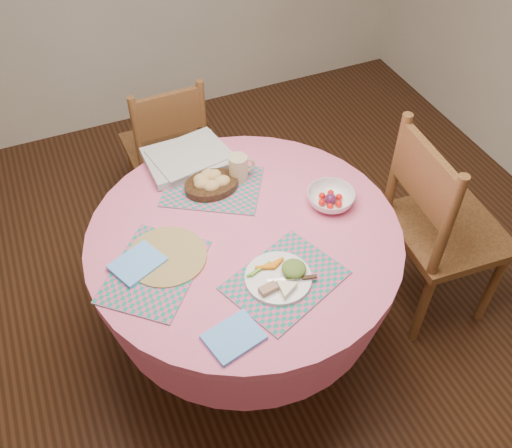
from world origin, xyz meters
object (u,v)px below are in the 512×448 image
(chair_back, at_px, (167,146))
(wicker_trivet, at_px, (167,256))
(chair_right, at_px, (438,226))
(bread_bowl, at_px, (211,182))
(fruit_bowl, at_px, (331,199))
(dining_table, at_px, (245,265))
(latte_mug, at_px, (239,168))
(dinner_plate, at_px, (281,277))

(chair_back, height_order, wicker_trivet, chair_back)
(wicker_trivet, bearing_deg, chair_right, -5.74)
(bread_bowl, distance_m, fruit_bowl, 0.50)
(dining_table, relative_size, bread_bowl, 5.39)
(dining_table, distance_m, wicker_trivet, 0.37)
(chair_right, relative_size, latte_mug, 8.91)
(chair_back, distance_m, dinner_plate, 1.31)
(dining_table, distance_m, bread_bowl, 0.37)
(chair_back, bearing_deg, dining_table, 90.98)
(dining_table, relative_size, chair_back, 1.39)
(wicker_trivet, bearing_deg, chair_back, 74.59)
(chair_right, distance_m, wicker_trivet, 1.22)
(dinner_plate, distance_m, fruit_bowl, 0.45)
(dining_table, relative_size, fruit_bowl, 5.07)
(dining_table, bearing_deg, chair_back, 92.15)
(bread_bowl, distance_m, latte_mug, 0.13)
(chair_right, relative_size, chair_back, 1.17)
(chair_back, xyz_separation_m, wicker_trivet, (-0.28, -1.00, 0.29))
(chair_right, xyz_separation_m, latte_mug, (-0.78, 0.42, 0.27))
(dinner_plate, relative_size, latte_mug, 2.11)
(dining_table, bearing_deg, bread_bowl, 95.98)
(latte_mug, bearing_deg, chair_right, -28.43)
(dining_table, relative_size, latte_mug, 10.60)
(wicker_trivet, xyz_separation_m, fruit_bowl, (0.70, 0.02, 0.02))
(dinner_plate, relative_size, bread_bowl, 1.08)
(dining_table, xyz_separation_m, dinner_plate, (0.03, -0.27, 0.22))
(fruit_bowl, bearing_deg, dining_table, -178.10)
(wicker_trivet, height_order, bread_bowl, bread_bowl)
(chair_back, relative_size, dinner_plate, 3.61)
(dining_table, height_order, latte_mug, latte_mug)
(chair_right, distance_m, dinner_plate, 0.89)
(bread_bowl, bearing_deg, fruit_bowl, -33.68)
(wicker_trivet, bearing_deg, dining_table, 0.41)
(chair_right, bearing_deg, dining_table, 86.22)
(dining_table, relative_size, dinner_plate, 5.01)
(chair_right, relative_size, bread_bowl, 4.53)
(chair_right, distance_m, latte_mug, 0.93)
(wicker_trivet, relative_size, fruit_bowl, 1.23)
(dinner_plate, bearing_deg, fruit_bowl, 38.72)
(chair_right, xyz_separation_m, chair_back, (-0.92, 1.12, -0.08))
(dining_table, height_order, chair_back, chair_back)
(wicker_trivet, bearing_deg, bread_bowl, 45.85)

